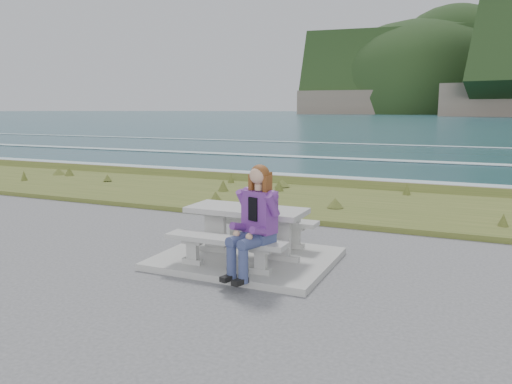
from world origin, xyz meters
TOP-DOWN VIEW (x-y plane):
  - concrete_slab at (0.00, 0.00)m, footprint 2.60×2.10m
  - picnic_table at (0.00, 0.00)m, footprint 1.80×0.75m
  - bench_landward at (0.00, -0.70)m, footprint 1.80×0.35m
  - bench_seaward at (0.00, 0.70)m, footprint 1.80×0.35m
  - grass_verge at (0.00, 5.00)m, footprint 160.00×4.50m
  - shore_drop at (0.00, 7.90)m, footprint 160.00×0.80m
  - ocean at (0.00, 25.09)m, footprint 1600.00×1600.00m
  - seated_woman at (0.46, -0.84)m, footprint 0.63×0.85m

SIDE VIEW (x-z plane):
  - ocean at x=0.00m, z-range -1.79..-1.70m
  - grass_verge at x=0.00m, z-range -0.11..0.11m
  - shore_drop at x=0.00m, z-range -1.10..1.10m
  - concrete_slab at x=0.00m, z-range 0.00..0.10m
  - bench_landward at x=0.00m, z-range 0.22..0.67m
  - bench_seaward at x=0.00m, z-range 0.22..0.67m
  - seated_woman at x=0.46m, z-range -0.10..1.40m
  - picnic_table at x=0.00m, z-range 0.31..1.06m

